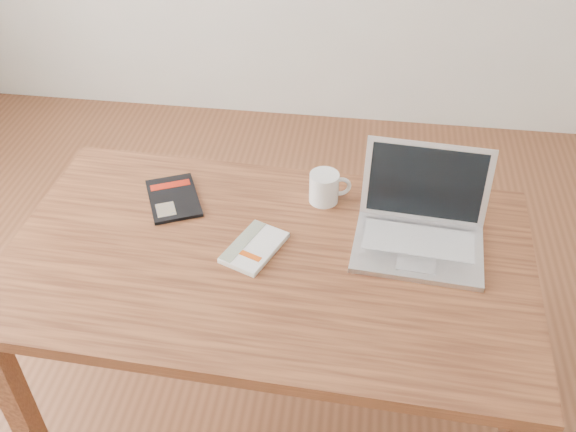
# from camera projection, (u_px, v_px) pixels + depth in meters

# --- Properties ---
(room) EXTENTS (4.04, 4.04, 2.70)m
(room) POSITION_uv_depth(u_px,v_px,m) (182.00, 46.00, 1.52)
(room) COLOR brown
(room) RESTS_ON ground
(desk) EXTENTS (1.55, 0.93, 0.75)m
(desk) POSITION_uv_depth(u_px,v_px,m) (269.00, 276.00, 1.90)
(desk) COLOR brown
(desk) RESTS_ON ground
(white_guidebook) EXTENTS (0.19, 0.23, 0.02)m
(white_guidebook) POSITION_uv_depth(u_px,v_px,m) (254.00, 248.00, 1.86)
(white_guidebook) COLOR silver
(white_guidebook) RESTS_ON desk
(black_guidebook) EXTENTS (0.23, 0.27, 0.01)m
(black_guidebook) POSITION_uv_depth(u_px,v_px,m) (173.00, 198.00, 2.04)
(black_guidebook) COLOR black
(black_guidebook) RESTS_ON desk
(laptop) EXTENTS (0.39, 0.34, 0.26)m
(laptop) POSITION_uv_depth(u_px,v_px,m) (421.00, 225.00, 1.86)
(laptop) COLOR silver
(laptop) RESTS_ON desk
(coffee_mug) EXTENTS (0.13, 0.09, 0.10)m
(coffee_mug) POSITION_uv_depth(u_px,v_px,m) (325.00, 187.00, 2.01)
(coffee_mug) COLOR white
(coffee_mug) RESTS_ON desk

